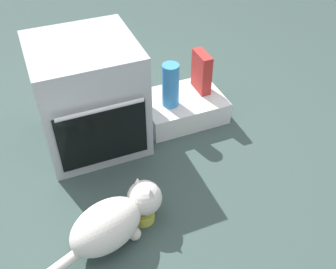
{
  "coord_description": "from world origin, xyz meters",
  "views": [
    {
      "loc": [
        -0.33,
        -1.59,
        1.72
      ],
      "look_at": [
        0.31,
        -0.02,
        0.25
      ],
      "focal_mm": 41.85,
      "sensor_mm": 36.0,
      "label": 1
    }
  ],
  "objects_px": {
    "oven": "(89,96)",
    "cat": "(114,221)",
    "pantry_cabinet": "(182,107)",
    "cereal_box": "(202,72)",
    "food_bowl": "(143,214)",
    "water_bottle": "(171,85)"
  },
  "relations": [
    {
      "from": "oven",
      "to": "cat",
      "type": "bearing_deg",
      "value": -96.87
    },
    {
      "from": "pantry_cabinet",
      "to": "cereal_box",
      "type": "bearing_deg",
      "value": 16.8
    },
    {
      "from": "pantry_cabinet",
      "to": "water_bottle",
      "type": "distance_m",
      "value": 0.25
    },
    {
      "from": "cat",
      "to": "water_bottle",
      "type": "bearing_deg",
      "value": 30.79
    },
    {
      "from": "food_bowl",
      "to": "water_bottle",
      "type": "distance_m",
      "value": 0.87
    },
    {
      "from": "oven",
      "to": "cereal_box",
      "type": "xyz_separation_m",
      "value": [
        0.79,
        0.05,
        -0.04
      ]
    },
    {
      "from": "pantry_cabinet",
      "to": "cat",
      "type": "height_order",
      "value": "cat"
    },
    {
      "from": "food_bowl",
      "to": "cat",
      "type": "relative_size",
      "value": 0.17
    },
    {
      "from": "cat",
      "to": "food_bowl",
      "type": "bearing_deg",
      "value": -0.0
    },
    {
      "from": "cereal_box",
      "to": "pantry_cabinet",
      "type": "bearing_deg",
      "value": -163.2
    },
    {
      "from": "oven",
      "to": "cereal_box",
      "type": "distance_m",
      "value": 0.79
    },
    {
      "from": "pantry_cabinet",
      "to": "cereal_box",
      "type": "relative_size",
      "value": 1.96
    },
    {
      "from": "food_bowl",
      "to": "cat",
      "type": "height_order",
      "value": "cat"
    },
    {
      "from": "food_bowl",
      "to": "water_bottle",
      "type": "height_order",
      "value": "water_bottle"
    },
    {
      "from": "oven",
      "to": "water_bottle",
      "type": "distance_m",
      "value": 0.53
    },
    {
      "from": "cat",
      "to": "water_bottle",
      "type": "relative_size",
      "value": 2.64
    },
    {
      "from": "oven",
      "to": "water_bottle",
      "type": "xyz_separation_m",
      "value": [
        0.52,
        -0.04,
        -0.03
      ]
    },
    {
      "from": "oven",
      "to": "pantry_cabinet",
      "type": "relative_size",
      "value": 1.26
    },
    {
      "from": "oven",
      "to": "cat",
      "type": "relative_size",
      "value": 0.87
    },
    {
      "from": "water_bottle",
      "to": "cereal_box",
      "type": "bearing_deg",
      "value": 17.56
    },
    {
      "from": "oven",
      "to": "cereal_box",
      "type": "height_order",
      "value": "oven"
    },
    {
      "from": "food_bowl",
      "to": "cat",
      "type": "xyz_separation_m",
      "value": [
        -0.17,
        -0.06,
        0.1
      ]
    }
  ]
}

